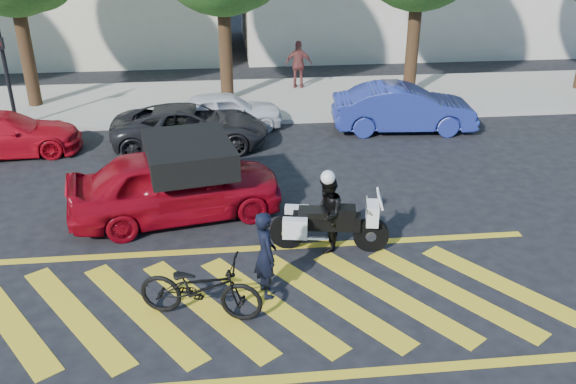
{
  "coord_description": "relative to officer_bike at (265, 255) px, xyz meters",
  "views": [
    {
      "loc": [
        -0.11,
        -8.79,
        6.35
      ],
      "look_at": [
        1.08,
        2.29,
        1.05
      ],
      "focal_mm": 38.0,
      "sensor_mm": 36.0,
      "label": 1
    }
  ],
  "objects": [
    {
      "name": "parked_left",
      "position": [
        -6.67,
        7.51,
        -0.23
      ],
      "size": [
        4.22,
        2.07,
        1.18
      ],
      "primitive_type": "imported",
      "rotation": [
        0.0,
        0.0,
        1.67
      ],
      "color": "red",
      "rests_on": "ground"
    },
    {
      "name": "bicycle",
      "position": [
        -1.13,
        -0.5,
        -0.26
      ],
      "size": [
        2.24,
        1.27,
        1.11
      ],
      "primitive_type": "imported",
      "rotation": [
        0.0,
        0.0,
        1.3
      ],
      "color": "black",
      "rests_on": "ground"
    },
    {
      "name": "officer_bike",
      "position": [
        0.0,
        0.0,
        0.0
      ],
      "size": [
        0.52,
        0.67,
        1.64
      ],
      "primitive_type": "imported",
      "rotation": [
        0.0,
        0.0,
        1.81
      ],
      "color": "black",
      "rests_on": "ground"
    },
    {
      "name": "ground",
      "position": [
        -0.47,
        -0.29,
        -0.82
      ],
      "size": [
        90.0,
        90.0,
        0.0
      ],
      "primitive_type": "plane",
      "color": "black",
      "rests_on": "ground"
    },
    {
      "name": "crosswalk",
      "position": [
        -0.51,
        -0.29,
        -0.82
      ],
      "size": [
        12.33,
        4.0,
        0.01
      ],
      "color": "gold",
      "rests_on": "ground"
    },
    {
      "name": "police_motorcycle",
      "position": [
        1.34,
        1.45,
        -0.25
      ],
      "size": [
        2.37,
        0.93,
        1.05
      ],
      "rotation": [
        0.0,
        0.0,
        -0.18
      ],
      "color": "black",
      "rests_on": "ground"
    },
    {
      "name": "parked_right",
      "position": [
        4.83,
        8.25,
        -0.11
      ],
      "size": [
        4.39,
        1.83,
        1.41
      ],
      "primitive_type": "imported",
      "rotation": [
        0.0,
        0.0,
        1.49
      ],
      "color": "navy",
      "rests_on": "ground"
    },
    {
      "name": "officer_moto",
      "position": [
        1.32,
        1.45,
        -0.02
      ],
      "size": [
        0.73,
        0.87,
        1.59
      ],
      "primitive_type": "imported",
      "rotation": [
        0.0,
        0.0,
        -1.75
      ],
      "color": "black",
      "rests_on": "ground"
    },
    {
      "name": "pedestrian_right",
      "position": [
        2.17,
        12.86,
        0.19
      ],
      "size": [
        1.07,
        0.61,
        1.72
      ],
      "primitive_type": "imported",
      "rotation": [
        0.0,
        0.0,
        2.94
      ],
      "color": "brown",
      "rests_on": "sidewalk"
    },
    {
      "name": "parked_mid_left",
      "position": [
        -1.58,
        7.51,
        -0.21
      ],
      "size": [
        4.38,
        2.04,
        1.22
      ],
      "primitive_type": "imported",
      "rotation": [
        0.0,
        0.0,
        1.58
      ],
      "color": "black",
      "rests_on": "ground"
    },
    {
      "name": "sidewalk",
      "position": [
        -0.47,
        11.71,
        -0.74
      ],
      "size": [
        60.0,
        5.0,
        0.15
      ],
      "primitive_type": "cube",
      "color": "#9E998E",
      "rests_on": "ground"
    },
    {
      "name": "red_convertible",
      "position": [
        -1.73,
        3.21,
        -0.03
      ],
      "size": [
        4.9,
        2.73,
        1.58
      ],
      "primitive_type": "imported",
      "rotation": [
        0.0,
        0.0,
        1.77
      ],
      "color": "maroon",
      "rests_on": "ground"
    },
    {
      "name": "parked_mid_right",
      "position": [
        -0.57,
        8.91,
        -0.23
      ],
      "size": [
        3.62,
        1.84,
        1.18
      ],
      "primitive_type": "imported",
      "rotation": [
        0.0,
        0.0,
        1.7
      ],
      "color": "silver",
      "rests_on": "ground"
    },
    {
      "name": "signal_pole",
      "position": [
        -6.97,
        9.44,
        1.1
      ],
      "size": [
        0.28,
        0.43,
        3.2
      ],
      "color": "black",
      "rests_on": "ground"
    }
  ]
}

